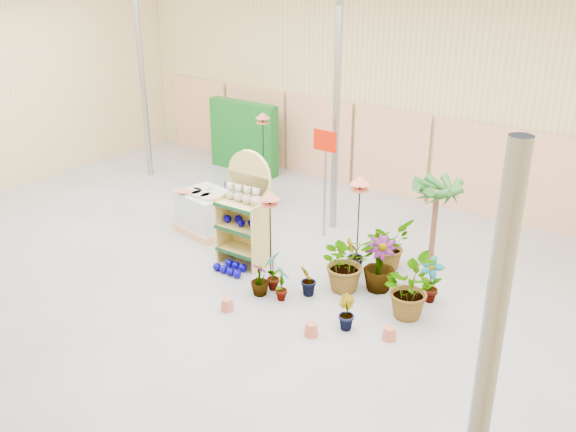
% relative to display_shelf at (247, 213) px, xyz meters
% --- Properties ---
extents(room, '(15.20, 12.10, 4.70)m').
position_rel_display_shelf_xyz_m(room, '(0.42, -0.33, 1.24)').
color(room, gray).
rests_on(room, ground).
extents(display_shelf, '(0.91, 0.59, 2.12)m').
position_rel_display_shelf_xyz_m(display_shelf, '(0.00, 0.00, 0.00)').
color(display_shelf, tan).
rests_on(display_shelf, ground).
extents(teddy_bears, '(0.79, 0.21, 0.34)m').
position_rel_display_shelf_xyz_m(teddy_bears, '(0.03, -0.10, 0.37)').
color(teddy_bears, beige).
rests_on(teddy_bears, display_shelf).
extents(gazing_balls_shelf, '(0.78, 0.27, 0.15)m').
position_rel_display_shelf_xyz_m(gazing_balls_shelf, '(0.00, -0.13, -0.14)').
color(gazing_balls_shelf, '#040085').
rests_on(gazing_balls_shelf, display_shelf).
extents(gazing_balls_floor, '(0.63, 0.39, 0.15)m').
position_rel_display_shelf_xyz_m(gazing_balls_floor, '(0.02, -0.53, -0.90)').
color(gazing_balls_floor, '#040085').
rests_on(gazing_balls_floor, ground).
extents(pallet_stack, '(1.32, 1.16, 0.87)m').
position_rel_display_shelf_xyz_m(pallet_stack, '(-1.55, 0.57, -0.56)').
color(pallet_stack, tan).
rests_on(pallet_stack, ground).
extents(charcoal_planters, '(0.80, 0.50, 1.00)m').
position_rel_display_shelf_xyz_m(charcoal_planters, '(-1.85, 2.20, -0.55)').
color(charcoal_planters, '#2E2E2E').
rests_on(charcoal_planters, ground).
extents(trellis_stock, '(2.00, 0.30, 1.80)m').
position_rel_display_shelf_xyz_m(trellis_stock, '(-3.38, 3.96, -0.07)').
color(trellis_stock, '#115B19').
rests_on(trellis_stock, ground).
extents(offer_sign, '(0.50, 0.08, 2.20)m').
position_rel_display_shelf_xyz_m(offer_sign, '(0.52, 1.74, 0.60)').
color(offer_sign, gray).
rests_on(offer_sign, ground).
extents(bird_table_front, '(0.34, 0.34, 1.67)m').
position_rel_display_shelf_xyz_m(bird_table_front, '(0.78, -0.33, 0.57)').
color(bird_table_front, black).
rests_on(bird_table_front, ground).
extents(bird_table_right, '(0.34, 0.34, 1.93)m').
position_rel_display_shelf_xyz_m(bird_table_right, '(1.98, 0.57, 0.82)').
color(bird_table_right, black).
rests_on(bird_table_right, ground).
extents(bird_table_back, '(0.34, 0.34, 1.89)m').
position_rel_display_shelf_xyz_m(bird_table_back, '(-2.07, 3.10, 0.79)').
color(bird_table_back, black).
rests_on(bird_table_back, ground).
extents(palm, '(0.70, 0.70, 1.82)m').
position_rel_display_shelf_xyz_m(palm, '(2.88, 1.66, 0.59)').
color(palm, brown).
rests_on(palm, ground).
extents(potted_plant_0, '(0.37, 0.44, 0.72)m').
position_rel_display_shelf_xyz_m(potted_plant_0, '(1.01, -0.56, -0.61)').
color(potted_plant_0, '#235C20').
rests_on(potted_plant_0, ground).
extents(potted_plant_1, '(0.37, 0.40, 0.58)m').
position_rel_display_shelf_xyz_m(potted_plant_1, '(1.62, -0.40, -0.68)').
color(potted_plant_1, '#235C20').
rests_on(potted_plant_1, ground).
extents(potted_plant_2, '(1.19, 1.22, 1.03)m').
position_rel_display_shelf_xyz_m(potted_plant_2, '(2.00, 0.18, -0.46)').
color(potted_plant_2, '#235C20').
rests_on(potted_plant_2, ground).
extents(potted_plant_3, '(0.72, 0.72, 0.96)m').
position_rel_display_shelf_xyz_m(potted_plant_3, '(2.47, 0.48, -0.49)').
color(potted_plant_3, '#235C20').
rests_on(potted_plant_3, ground).
extents(potted_plant_4, '(0.46, 0.35, 0.80)m').
position_rel_display_shelf_xyz_m(potted_plant_4, '(3.33, 0.63, -0.57)').
color(potted_plant_4, '#235C20').
rests_on(potted_plant_4, ground).
extents(potted_plant_5, '(0.35, 0.41, 0.67)m').
position_rel_display_shelf_xyz_m(potted_plant_5, '(1.81, 0.77, -0.63)').
color(potted_plant_5, '#235C20').
rests_on(potted_plant_5, ground).
extents(potted_plant_6, '(0.73, 0.84, 0.91)m').
position_rel_display_shelf_xyz_m(potted_plant_6, '(2.20, 1.33, -0.52)').
color(potted_plant_6, '#235C20').
rests_on(potted_plant_6, ground).
extents(potted_plant_7, '(0.42, 0.42, 0.57)m').
position_rel_display_shelf_xyz_m(potted_plant_7, '(0.94, -0.83, -0.69)').
color(potted_plant_7, '#235C20').
rests_on(potted_plant_7, ground).
extents(potted_plant_8, '(0.41, 0.41, 0.65)m').
position_rel_display_shelf_xyz_m(potted_plant_8, '(1.35, -0.77, -0.64)').
color(potted_plant_8, '#235C20').
rests_on(potted_plant_8, ground).
extents(potted_plant_9, '(0.39, 0.37, 0.55)m').
position_rel_display_shelf_xyz_m(potted_plant_9, '(2.64, -0.87, -0.69)').
color(potted_plant_9, '#235C20').
rests_on(potted_plant_9, ground).
extents(potted_plant_10, '(1.14, 1.17, 0.99)m').
position_rel_display_shelf_xyz_m(potted_plant_10, '(3.21, 0.02, -0.48)').
color(potted_plant_10, '#235C20').
rests_on(potted_plant_10, ground).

